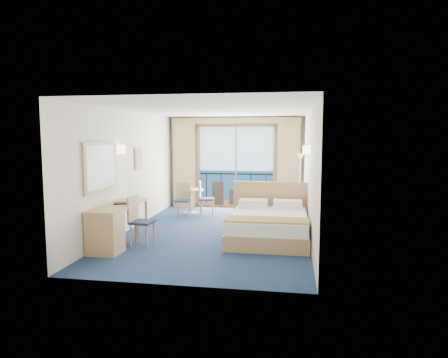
{
  "coord_description": "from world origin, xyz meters",
  "views": [
    {
      "loc": [
        1.59,
        -8.58,
        2.13
      ],
      "look_at": [
        0.14,
        0.2,
        1.17
      ],
      "focal_mm": 32.0,
      "sensor_mm": 36.0,
      "label": 1
    }
  ],
  "objects_px": {
    "desk_chair": "(138,218)",
    "round_table": "(191,195)",
    "desk": "(108,228)",
    "floor_lamp": "(300,168)",
    "nightstand": "(296,214)",
    "table_chair_a": "(204,196)",
    "armchair": "(282,207)",
    "table_chair_b": "(183,197)",
    "bed": "(269,225)"
  },
  "relations": [
    {
      "from": "armchair",
      "to": "table_chair_a",
      "type": "xyz_separation_m",
      "value": [
        -2.1,
        0.3,
        0.18
      ]
    },
    {
      "from": "floor_lamp",
      "to": "table_chair_a",
      "type": "height_order",
      "value": "floor_lamp"
    },
    {
      "from": "bed",
      "to": "desk_chair",
      "type": "relative_size",
      "value": 2.14
    },
    {
      "from": "desk",
      "to": "round_table",
      "type": "bearing_deg",
      "value": 81.12
    },
    {
      "from": "round_table",
      "to": "table_chair_a",
      "type": "xyz_separation_m",
      "value": [
        0.41,
        -0.19,
        0.01
      ]
    },
    {
      "from": "floor_lamp",
      "to": "armchair",
      "type": "bearing_deg",
      "value": -113.82
    },
    {
      "from": "desk",
      "to": "armchair",
      "type": "bearing_deg",
      "value": 46.92
    },
    {
      "from": "floor_lamp",
      "to": "bed",
      "type": "bearing_deg",
      "value": -103.01
    },
    {
      "from": "bed",
      "to": "floor_lamp",
      "type": "distance_m",
      "value": 3.23
    },
    {
      "from": "desk_chair",
      "to": "table_chair_b",
      "type": "distance_m",
      "value": 2.9
    },
    {
      "from": "desk_chair",
      "to": "nightstand",
      "type": "bearing_deg",
      "value": -49.32
    },
    {
      "from": "table_chair_a",
      "to": "table_chair_b",
      "type": "bearing_deg",
      "value": 105.57
    },
    {
      "from": "armchair",
      "to": "desk",
      "type": "distance_m",
      "value": 4.56
    },
    {
      "from": "nightstand",
      "to": "desk_chair",
      "type": "relative_size",
      "value": 0.6
    },
    {
      "from": "round_table",
      "to": "bed",
      "type": "bearing_deg",
      "value": -47.14
    },
    {
      "from": "armchair",
      "to": "round_table",
      "type": "relative_size",
      "value": 1.02
    },
    {
      "from": "round_table",
      "to": "table_chair_a",
      "type": "bearing_deg",
      "value": -24.72
    },
    {
      "from": "nightstand",
      "to": "table_chair_a",
      "type": "distance_m",
      "value": 2.61
    },
    {
      "from": "nightstand",
      "to": "floor_lamp",
      "type": "bearing_deg",
      "value": 85.74
    },
    {
      "from": "desk_chair",
      "to": "round_table",
      "type": "bearing_deg",
      "value": 0.79
    },
    {
      "from": "floor_lamp",
      "to": "round_table",
      "type": "height_order",
      "value": "floor_lamp"
    },
    {
      "from": "nightstand",
      "to": "desk",
      "type": "relative_size",
      "value": 0.34
    },
    {
      "from": "round_table",
      "to": "desk_chair",
      "type": "bearing_deg",
      "value": -93.65
    },
    {
      "from": "table_chair_a",
      "to": "table_chair_b",
      "type": "xyz_separation_m",
      "value": [
        -0.51,
        -0.23,
        -0.01
      ]
    },
    {
      "from": "armchair",
      "to": "nightstand",
      "type": "bearing_deg",
      "value": 114.63
    },
    {
      "from": "bed",
      "to": "nightstand",
      "type": "xyz_separation_m",
      "value": [
        0.58,
        1.39,
        -0.02
      ]
    },
    {
      "from": "round_table",
      "to": "table_chair_b",
      "type": "height_order",
      "value": "table_chair_b"
    },
    {
      "from": "round_table",
      "to": "desk",
      "type": "bearing_deg",
      "value": -98.88
    },
    {
      "from": "bed",
      "to": "round_table",
      "type": "bearing_deg",
      "value": 132.86
    },
    {
      "from": "desk_chair",
      "to": "table_chair_b",
      "type": "relative_size",
      "value": 1.07
    },
    {
      "from": "armchair",
      "to": "round_table",
      "type": "distance_m",
      "value": 2.57
    },
    {
      "from": "nightstand",
      "to": "table_chair_b",
      "type": "height_order",
      "value": "table_chair_b"
    },
    {
      "from": "bed",
      "to": "floor_lamp",
      "type": "bearing_deg",
      "value": 76.99
    },
    {
      "from": "armchair",
      "to": "desk_chair",
      "type": "bearing_deg",
      "value": 40.16
    },
    {
      "from": "table_chair_b",
      "to": "desk_chair",
      "type": "bearing_deg",
      "value": -96.75
    },
    {
      "from": "table_chair_b",
      "to": "desk",
      "type": "bearing_deg",
      "value": -102.86
    },
    {
      "from": "floor_lamp",
      "to": "table_chair_b",
      "type": "height_order",
      "value": "floor_lamp"
    },
    {
      "from": "round_table",
      "to": "armchair",
      "type": "bearing_deg",
      "value": -11.07
    },
    {
      "from": "desk",
      "to": "table_chair_a",
      "type": "bearing_deg",
      "value": 74.43
    },
    {
      "from": "desk",
      "to": "desk_chair",
      "type": "bearing_deg",
      "value": 52.49
    },
    {
      "from": "desk_chair",
      "to": "table_chair_a",
      "type": "height_order",
      "value": "desk_chair"
    },
    {
      "from": "floor_lamp",
      "to": "desk_chair",
      "type": "distance_m",
      "value": 5.07
    },
    {
      "from": "floor_lamp",
      "to": "nightstand",
      "type": "bearing_deg",
      "value": -94.26
    },
    {
      "from": "armchair",
      "to": "desk_chair",
      "type": "height_order",
      "value": "desk_chair"
    },
    {
      "from": "nightstand",
      "to": "round_table",
      "type": "bearing_deg",
      "value": 159.46
    },
    {
      "from": "desk_chair",
      "to": "table_chair_a",
      "type": "distance_m",
      "value": 3.19
    },
    {
      "from": "round_table",
      "to": "table_chair_b",
      "type": "distance_m",
      "value": 0.43
    },
    {
      "from": "bed",
      "to": "table_chair_a",
      "type": "xyz_separation_m",
      "value": [
        -1.87,
        2.27,
        0.21
      ]
    },
    {
      "from": "desk",
      "to": "desk_chair",
      "type": "relative_size",
      "value": 1.77
    },
    {
      "from": "desk",
      "to": "table_chair_a",
      "type": "relative_size",
      "value": 1.86
    }
  ]
}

